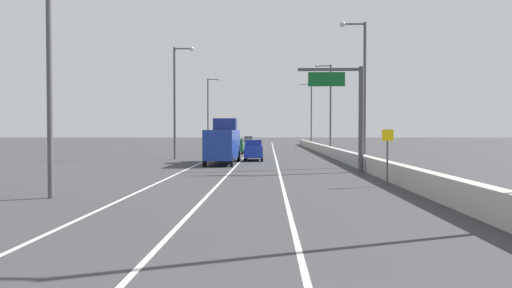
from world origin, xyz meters
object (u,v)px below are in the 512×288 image
object	(u,v)px
lamp_post_left_near	(54,45)
overhead_sign_gantry	(351,106)
lamp_post_right_third	(329,103)
lamp_post_right_second	(362,85)
lamp_post_right_fourth	(310,111)
lamp_post_left_mid	(177,96)
car_green_1	(237,146)
car_gray_2	(249,141)
car_blue_0	(254,150)
speed_advisory_sign	(387,153)
lamp_post_left_far	(209,109)
box_truck	(223,143)

from	to	relation	value
lamp_post_left_near	overhead_sign_gantry	bearing A→B (deg)	42.06
overhead_sign_gantry	lamp_post_right_third	distance (m)	28.67
lamp_post_right_second	lamp_post_right_fourth	world-z (taller)	same
lamp_post_left_mid	car_green_1	world-z (taller)	lamp_post_left_mid
lamp_post_right_fourth	car_gray_2	xyz separation A→B (m)	(-11.65, 10.50, -5.65)
car_blue_0	car_green_1	bearing A→B (deg)	100.45
lamp_post_right_third	lamp_post_left_mid	size ratio (longest dim) A/B	1.00
lamp_post_right_third	lamp_post_left_near	bearing A→B (deg)	-112.11
speed_advisory_sign	lamp_post_right_fourth	xyz separation A→B (m)	(1.25, 61.30, 4.87)
lamp_post_left_mid	car_green_1	distance (m)	14.64
lamp_post_left_near	car_gray_2	size ratio (longest dim) A/B	2.56
overhead_sign_gantry	lamp_post_left_far	size ratio (longest dim) A/B	0.64
lamp_post_left_far	car_blue_0	size ratio (longest dim) A/B	2.47
lamp_post_right_third	lamp_post_left_near	distance (m)	45.45
speed_advisory_sign	lamp_post_left_far	xyz separation A→B (m)	(-16.13, 52.86, 4.87)
car_green_1	box_truck	size ratio (longest dim) A/B	0.47
overhead_sign_gantry	lamp_post_left_mid	xyz separation A→B (m)	(-15.43, 15.29, 1.91)
lamp_post_left_mid	box_truck	world-z (taller)	lamp_post_left_mid
lamp_post_right_second	lamp_post_left_mid	world-z (taller)	same
car_blue_0	car_gray_2	distance (m)	49.77
lamp_post_right_fourth	car_blue_0	world-z (taller)	lamp_post_right_fourth
lamp_post_right_fourth	car_green_1	distance (m)	28.12
lamp_post_right_fourth	lamp_post_left_near	world-z (taller)	same
car_blue_0	car_gray_2	bearing A→B (deg)	93.03
car_blue_0	lamp_post_right_third	bearing A→B (deg)	58.22
overhead_sign_gantry	lamp_post_right_second	distance (m)	5.14
lamp_post_right_third	overhead_sign_gantry	bearing A→B (deg)	-94.11
lamp_post_right_fourth	lamp_post_left_far	distance (m)	19.32
lamp_post_left_near	box_truck	bearing A→B (deg)	77.03
lamp_post_right_third	lamp_post_right_fourth	bearing A→B (deg)	90.86
lamp_post_right_second	lamp_post_right_third	xyz separation A→B (m)	(0.40, 24.06, 0.00)
lamp_post_right_third	lamp_post_left_near	size ratio (longest dim) A/B	1.00
box_truck	speed_advisory_sign	bearing A→B (deg)	-59.16
lamp_post_left_mid	lamp_post_left_near	bearing A→B (deg)	-89.25
car_blue_0	box_truck	size ratio (longest dim) A/B	0.53
overhead_sign_gantry	lamp_post_right_third	bearing A→B (deg)	85.89
lamp_post_left_near	lamp_post_right_fourth	bearing A→B (deg)	75.80
lamp_post_right_second	car_blue_0	size ratio (longest dim) A/B	2.47
car_green_1	lamp_post_right_second	bearing A→B (deg)	-63.37
lamp_post_left_far	lamp_post_right_fourth	bearing A→B (deg)	25.89
box_truck	lamp_post_right_third	bearing A→B (deg)	58.91
overhead_sign_gantry	lamp_post_left_near	size ratio (longest dim) A/B	0.64
lamp_post_left_mid	lamp_post_left_far	bearing A→B (deg)	90.51
lamp_post_left_far	car_gray_2	distance (m)	20.57
overhead_sign_gantry	car_green_1	distance (m)	29.61
lamp_post_left_near	car_green_1	distance (m)	41.91
lamp_post_left_near	car_green_1	size ratio (longest dim) A/B	2.78
lamp_post_right_third	box_truck	distance (m)	23.68
car_green_1	overhead_sign_gantry	bearing A→B (deg)	-70.18
speed_advisory_sign	lamp_post_right_second	distance (m)	14.11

